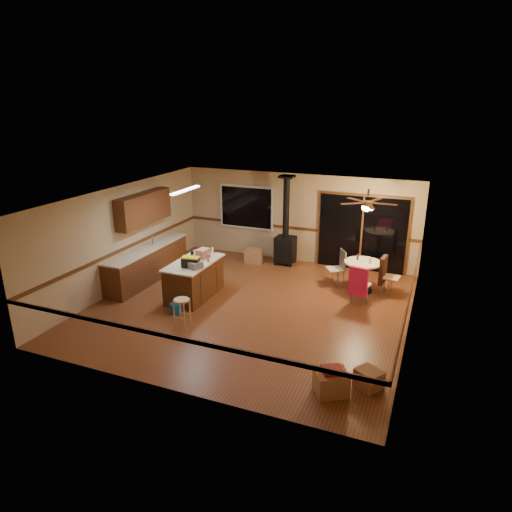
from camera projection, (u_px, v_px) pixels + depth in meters
The scene contains 35 objects.
floor at pixel (251, 306), 10.69m from camera, with size 7.00×7.00×0.00m, color brown.
ceiling at pixel (251, 197), 9.84m from camera, with size 7.00×7.00×0.00m, color silver.
wall_back at pixel (297, 218), 13.33m from camera, with size 7.00×7.00×0.00m, color tan.
wall_front at pixel (165, 320), 7.20m from camera, with size 7.00×7.00×0.00m, color tan.
wall_left at pixel (123, 237), 11.52m from camera, with size 7.00×7.00×0.00m, color tan.
wall_right at pixel (414, 275), 9.02m from camera, with size 7.00×7.00×0.00m, color tan.
chair_rail at pixel (251, 266), 10.36m from camera, with size 7.00×7.00×0.08m, color #4E2C13, non-canonical shape.
window at pixel (246, 207), 13.79m from camera, with size 1.72×0.10×1.32m, color black.
sliding_door at pixel (362, 234), 12.69m from camera, with size 2.52×0.10×2.10m, color black.
lower_cabinets at pixel (148, 264), 12.13m from camera, with size 0.60×3.00×0.86m, color #562C15.
countertop at pixel (146, 248), 11.99m from camera, with size 0.64×3.04×0.04m, color beige.
upper_cabinets at pixel (144, 208), 11.87m from camera, with size 0.35×2.00×0.80m, color #562C15.
kitchen_island at pixel (194, 279), 11.08m from camera, with size 0.88×1.68×0.90m.
wood_stove at pixel (285, 240), 13.19m from camera, with size 0.55×0.50×2.52m.
ceiling_fan at pixel (367, 205), 10.84m from camera, with size 0.24×0.24×0.55m.
fluorescent_strip at pixel (186, 190), 10.76m from camera, with size 0.10×1.20×0.04m, color white.
toolbox_grey at pixel (192, 264), 10.59m from camera, with size 0.50×0.28×0.15m, color slate.
toolbox_black at pixel (191, 263), 10.56m from camera, with size 0.40×0.21×0.22m, color black.
toolbox_yellow_lid at pixel (190, 258), 10.52m from camera, with size 0.40×0.21×0.03m, color gold.
box_on_island at pixel (203, 253), 11.20m from camera, with size 0.24×0.33×0.22m, color #996644.
bottle_dark at pixel (192, 257), 10.87m from camera, with size 0.08×0.08×0.28m, color black.
bottle_pink at pixel (208, 258), 10.92m from camera, with size 0.06×0.06×0.20m, color #D84C8C.
bottle_white at pixel (212, 251), 11.49m from camera, with size 0.05×0.05×0.16m, color white.
bar_stool at pixel (182, 312), 9.71m from camera, with size 0.33×0.33×0.60m, color tan.
blue_bucket at pixel (176, 308), 10.31m from camera, with size 0.28×0.28×0.23m, color blue.
dining_table at pixel (362, 271), 11.38m from camera, with size 0.91×0.91×0.78m.
glass_red at pixel (358, 257), 11.42m from camera, with size 0.06×0.06×0.15m, color #590C14.
glass_cream at pixel (370, 260), 11.17m from camera, with size 0.06×0.06×0.15m, color beige.
chair_left at pixel (339, 264), 11.72m from camera, with size 0.56×0.55×0.51m.
chair_near at pixel (359, 281), 10.57m from camera, with size 0.50×0.53×0.70m.
chair_right at pixel (384, 270), 11.24m from camera, with size 0.51×0.47×0.70m.
box_under_window at pixel (254, 256), 13.51m from camera, with size 0.50×0.40×0.40m, color #996644.
box_corner_a at pixel (331, 383), 7.48m from camera, with size 0.52×0.43×0.39m, color #996644.
box_corner_b at pixel (369, 379), 7.63m from camera, with size 0.41×0.35×0.33m, color #996644.
box_small_red at pixel (332, 370), 7.40m from camera, with size 0.32×0.26×0.08m, color maroon.
Camera 1 is at (3.78, -8.96, 4.60)m, focal length 32.00 mm.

